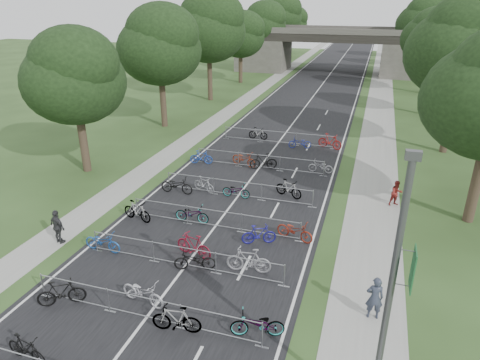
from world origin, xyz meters
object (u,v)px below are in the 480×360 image
object	(u,v)px
overpass_bridge	(333,50)
lamppost	(391,297)
pedestrian_c	(58,227)
pedestrian_a	(375,298)
bike_1	(26,349)
pedestrian_b	(396,193)

from	to	relation	value
overpass_bridge	lamppost	distance (m)	63.55
overpass_bridge	pedestrian_c	size ratio (longest dim) A/B	17.31
pedestrian_a	pedestrian_c	xyz separation A→B (m)	(-15.02, 0.91, -0.00)
pedestrian_c	bike_1	bearing A→B (deg)	138.67
overpass_bridge	pedestrian_b	bearing A→B (deg)	-79.20
overpass_bridge	pedestrian_c	xyz separation A→B (m)	(-6.80, -57.72, -2.64)
pedestrian_c	pedestrian_a	bearing A→B (deg)	-166.21
overpass_bridge	pedestrian_a	world-z (taller)	overpass_bridge
pedestrian_a	lamppost	bearing A→B (deg)	82.13
pedestrian_a	pedestrian_b	xyz separation A→B (m)	(0.98, 10.40, -0.13)
lamppost	pedestrian_a	bearing A→B (deg)	91.39
overpass_bridge	lamppost	xyz separation A→B (m)	(8.33, -63.00, 0.75)
pedestrian_a	bike_1	bearing A→B (deg)	18.39
overpass_bridge	pedestrian_a	bearing A→B (deg)	-82.01
pedestrian_b	overpass_bridge	bearing A→B (deg)	70.90
pedestrian_a	overpass_bridge	bearing A→B (deg)	-91.28
bike_1	pedestrian_a	xyz separation A→B (m)	(10.96, 5.74, 0.38)
lamppost	pedestrian_b	world-z (taller)	lamppost
lamppost	pedestrian_b	xyz separation A→B (m)	(0.87, 14.78, -3.51)
pedestrian_a	pedestrian_c	bearing A→B (deg)	-12.73
pedestrian_a	pedestrian_b	bearing A→B (deg)	-104.62
pedestrian_b	lamppost	bearing A→B (deg)	-123.27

